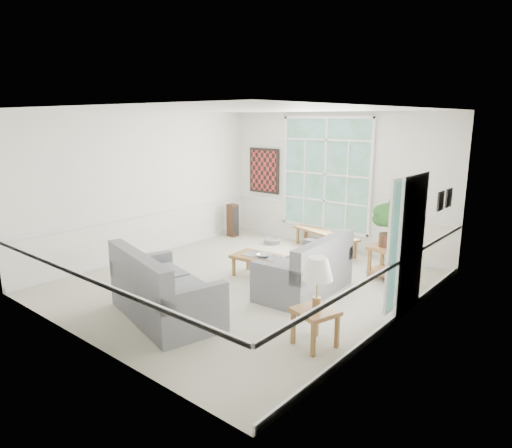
# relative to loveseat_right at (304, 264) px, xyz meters

# --- Properties ---
(floor) EXTENTS (5.50, 6.00, 0.01)m
(floor) POSITION_rel_loveseat_right_xyz_m (-1.06, -0.31, -0.49)
(floor) COLOR #ADA994
(floor) RESTS_ON ground
(ceiling) EXTENTS (5.50, 6.00, 0.02)m
(ceiling) POSITION_rel_loveseat_right_xyz_m (-1.06, -0.31, 2.51)
(ceiling) COLOR white
(ceiling) RESTS_ON ground
(wall_back) EXTENTS (5.50, 0.02, 3.00)m
(wall_back) POSITION_rel_loveseat_right_xyz_m (-1.06, 2.69, 1.01)
(wall_back) COLOR white
(wall_back) RESTS_ON ground
(wall_front) EXTENTS (5.50, 0.02, 3.00)m
(wall_front) POSITION_rel_loveseat_right_xyz_m (-1.06, -3.31, 1.01)
(wall_front) COLOR white
(wall_front) RESTS_ON ground
(wall_left) EXTENTS (0.02, 6.00, 3.00)m
(wall_left) POSITION_rel_loveseat_right_xyz_m (-3.81, -0.31, 1.01)
(wall_left) COLOR white
(wall_left) RESTS_ON ground
(wall_right) EXTENTS (0.02, 6.00, 3.00)m
(wall_right) POSITION_rel_loveseat_right_xyz_m (1.69, -0.31, 1.01)
(wall_right) COLOR white
(wall_right) RESTS_ON ground
(window_back) EXTENTS (2.30, 0.08, 2.40)m
(window_back) POSITION_rel_loveseat_right_xyz_m (-1.26, 2.65, 1.16)
(window_back) COLOR white
(window_back) RESTS_ON wall_back
(entry_door) EXTENTS (0.08, 0.90, 2.10)m
(entry_door) POSITION_rel_loveseat_right_xyz_m (1.65, 0.29, 0.56)
(entry_door) COLOR white
(entry_door) RESTS_ON floor
(door_sidelight) EXTENTS (0.08, 0.26, 1.90)m
(door_sidelight) POSITION_rel_loveseat_right_xyz_m (1.65, -0.34, 0.66)
(door_sidelight) COLOR white
(door_sidelight) RESTS_ON wall_right
(wall_art) EXTENTS (0.90, 0.06, 1.10)m
(wall_art) POSITION_rel_loveseat_right_xyz_m (-3.01, 2.64, 1.11)
(wall_art) COLOR #571918
(wall_art) RESTS_ON wall_back
(wall_frame_near) EXTENTS (0.04, 0.26, 0.32)m
(wall_frame_near) POSITION_rel_loveseat_right_xyz_m (1.65, 1.44, 1.06)
(wall_frame_near) COLOR black
(wall_frame_near) RESTS_ON wall_right
(wall_frame_far) EXTENTS (0.04, 0.26, 0.32)m
(wall_frame_far) POSITION_rel_loveseat_right_xyz_m (1.65, 1.84, 1.06)
(wall_frame_far) COLOR black
(wall_frame_far) RESTS_ON wall_right
(loveseat_right) EXTENTS (1.05, 1.85, 0.97)m
(loveseat_right) POSITION_rel_loveseat_right_xyz_m (0.00, 0.00, 0.00)
(loveseat_right) COLOR slate
(loveseat_right) RESTS_ON floor
(loveseat_front) EXTENTS (2.10, 1.44, 1.04)m
(loveseat_front) POSITION_rel_loveseat_right_xyz_m (-0.98, -2.13, 0.03)
(loveseat_front) COLOR slate
(loveseat_front) RESTS_ON floor
(coffee_table) EXTENTS (1.14, 0.70, 0.40)m
(coffee_table) POSITION_rel_loveseat_right_xyz_m (-0.99, 0.10, -0.28)
(coffee_table) COLOR brown
(coffee_table) RESTS_ON floor
(pewter_bowl) EXTENTS (0.33, 0.33, 0.07)m
(pewter_bowl) POSITION_rel_loveseat_right_xyz_m (-0.93, 0.07, -0.04)
(pewter_bowl) COLOR #9E9EA3
(pewter_bowl) RESTS_ON coffee_table
(window_bench) EXTENTS (1.80, 0.80, 0.41)m
(window_bench) POSITION_rel_loveseat_right_xyz_m (-1.03, 2.34, -0.28)
(window_bench) COLOR brown
(window_bench) RESTS_ON floor
(end_table) EXTENTS (0.64, 0.64, 0.61)m
(end_table) POSITION_rel_loveseat_right_xyz_m (0.81, 1.53, -0.18)
(end_table) COLOR brown
(end_table) RESTS_ON floor
(houseplant) EXTENTS (0.56, 0.56, 0.94)m
(houseplant) POSITION_rel_loveseat_right_xyz_m (0.76, 1.49, 0.59)
(houseplant) COLOR #265521
(houseplant) RESTS_ON end_table
(side_table) EXTENTS (0.61, 0.61, 0.50)m
(side_table) POSITION_rel_loveseat_right_xyz_m (1.17, -1.47, -0.23)
(side_table) COLOR brown
(side_table) RESTS_ON floor
(table_lamp) EXTENTS (0.39, 0.39, 0.68)m
(table_lamp) POSITION_rel_loveseat_right_xyz_m (1.17, -1.45, 0.35)
(table_lamp) COLOR silver
(table_lamp) RESTS_ON side_table
(pet_bed) EXTENTS (0.51, 0.51, 0.12)m
(pet_bed) POSITION_rel_loveseat_right_xyz_m (-2.27, 2.04, -0.43)
(pet_bed) COLOR slate
(pet_bed) RESTS_ON floor
(floor_speaker) EXTENTS (0.28, 0.23, 0.80)m
(floor_speaker) POSITION_rel_loveseat_right_xyz_m (-3.46, 1.97, -0.08)
(floor_speaker) COLOR #3B2214
(floor_speaker) RESTS_ON floor
(cat) EXTENTS (0.39, 0.29, 0.17)m
(cat) POSITION_rel_loveseat_right_xyz_m (-0.15, 0.63, 0.10)
(cat) COLOR black
(cat) RESTS_ON loveseat_right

